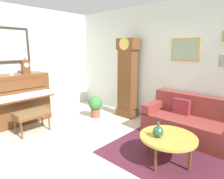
{
  "coord_description": "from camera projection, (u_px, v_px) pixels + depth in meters",
  "views": [
    {
      "loc": [
        2.41,
        -1.76,
        1.78
      ],
      "look_at": [
        -0.37,
        1.26,
        0.89
      ],
      "focal_mm": 30.62,
      "sensor_mm": 36.0,
      "label": 1
    }
  ],
  "objects": [
    {
      "name": "grandfather_clock",
      "position": [
        127.0,
        80.0,
        4.94
      ],
      "size": [
        0.52,
        0.34,
        2.03
      ],
      "color": "brown",
      "rests_on": "ground_plane"
    },
    {
      "name": "teacup",
      "position": [
        12.0,
        74.0,
        4.27
      ],
      "size": [
        0.12,
        0.12,
        0.06
      ],
      "color": "beige",
      "rests_on": "piano"
    },
    {
      "name": "piano",
      "position": [
        16.0,
        99.0,
        4.53
      ],
      "size": [
        0.87,
        1.44,
        1.19
      ],
      "color": "brown",
      "rests_on": "ground_plane"
    },
    {
      "name": "potted_plant",
      "position": [
        95.0,
        105.0,
        4.99
      ],
      "size": [
        0.36,
        0.36,
        0.56
      ],
      "color": "#935138",
      "rests_on": "ground_plane"
    },
    {
      "name": "couch",
      "position": [
        193.0,
        123.0,
        3.81
      ],
      "size": [
        1.9,
        0.8,
        0.84
      ],
      "color": "maroon",
      "rests_on": "ground_plane"
    },
    {
      "name": "ground_plane",
      "position": [
        78.0,
        158.0,
        3.25
      ],
      "size": [
        6.4,
        6.0,
        0.1
      ],
      "primitive_type": "cube",
      "color": "beige"
    },
    {
      "name": "wall_back",
      "position": [
        155.0,
        64.0,
        4.65
      ],
      "size": [
        5.3,
        0.13,
        2.8
      ],
      "color": "silver",
      "rests_on": "ground_plane"
    },
    {
      "name": "piano_bench",
      "position": [
        32.0,
        114.0,
        4.06
      ],
      "size": [
        0.42,
        0.7,
        0.48
      ],
      "color": "brown",
      "rests_on": "ground_plane"
    },
    {
      "name": "mantel_clock",
      "position": [
        26.0,
        66.0,
        4.58
      ],
      "size": [
        0.13,
        0.18,
        0.38
      ],
      "color": "brown",
      "rests_on": "piano"
    },
    {
      "name": "wall_left",
      "position": [
        10.0,
        64.0,
        4.66
      ],
      "size": [
        0.13,
        4.9,
        2.8
      ],
      "color": "silver",
      "rests_on": "ground_plane"
    },
    {
      "name": "green_jug",
      "position": [
        158.0,
        132.0,
        2.94
      ],
      "size": [
        0.17,
        0.17,
        0.24
      ],
      "color": "#234C33",
      "rests_on": "coffee_table"
    },
    {
      "name": "coffee_table",
      "position": [
        168.0,
        138.0,
        2.99
      ],
      "size": [
        0.88,
        0.88,
        0.44
      ],
      "color": "gold",
      "rests_on": "ground_plane"
    },
    {
      "name": "area_rug",
      "position": [
        168.0,
        157.0,
        3.18
      ],
      "size": [
        2.1,
        1.5,
        0.01
      ],
      "primitive_type": "cube",
      "color": "#4C1E2D",
      "rests_on": "ground_plane"
    }
  ]
}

